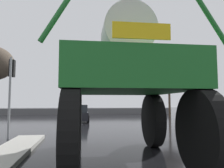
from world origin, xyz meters
TOP-DOWN VIEW (x-y plane):
  - ground_plane at (0.00, 18.00)m, footprint 120.00×120.00m
  - oversize_sprayer at (-0.26, 7.00)m, footprint 4.47×5.73m
  - sedan_ahead at (-1.63, 20.89)m, footprint 1.95×4.14m
  - traffic_signal_near_left at (-4.89, 11.63)m, footprint 0.24×0.54m
  - traffic_signal_near_right at (4.41, 11.64)m, footprint 0.24×0.54m
  - bare_tree_right at (9.42, 26.35)m, footprint 3.12×3.12m
  - roadside_barrier at (0.00, 32.94)m, footprint 24.73×0.24m

SIDE VIEW (x-z plane):
  - ground_plane at x=0.00m, z-range 0.00..0.00m
  - roadside_barrier at x=0.00m, z-range 0.00..0.90m
  - sedan_ahead at x=-1.63m, z-range -0.05..1.47m
  - oversize_sprayer at x=-0.26m, z-range -0.22..4.85m
  - traffic_signal_near_right at x=4.41m, z-range 0.76..4.08m
  - traffic_signal_near_left at x=-4.89m, z-range 0.90..4.80m
  - bare_tree_right at x=9.42m, z-range 1.96..8.61m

